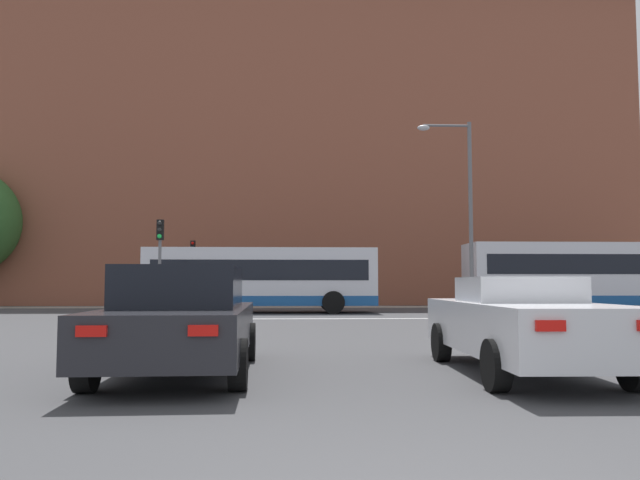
% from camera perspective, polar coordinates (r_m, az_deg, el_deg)
% --- Properties ---
extents(stop_line_strip, '(9.76, 0.30, 0.01)m').
position_cam_1_polar(stop_line_strip, '(23.58, -0.39, -7.21)').
color(stop_line_strip, silver).
rests_on(stop_line_strip, ground_plane).
extents(far_pavement, '(70.84, 2.50, 0.01)m').
position_cam_1_polar(far_pavement, '(35.57, -1.10, -6.14)').
color(far_pavement, gray).
rests_on(far_pavement, ground_plane).
extents(brick_civic_building, '(46.76, 16.38, 27.86)m').
position_cam_1_polar(brick_civic_building, '(46.76, -3.61, 7.96)').
color(brick_civic_building, brown).
rests_on(brick_civic_building, ground_plane).
extents(car_saloon_left, '(2.13, 4.98, 1.55)m').
position_cam_1_polar(car_saloon_left, '(9.33, -12.51, -7.12)').
color(car_saloon_left, '#232328').
rests_on(car_saloon_left, ground_plane).
extents(car_roadster_right, '(1.98, 4.92, 1.40)m').
position_cam_1_polar(car_roadster_right, '(9.61, 17.93, -7.31)').
color(car_roadster_right, silver).
rests_on(car_roadster_right, ground_plane).
extents(bus_crossing_lead, '(10.37, 2.74, 2.92)m').
position_cam_1_polar(bus_crossing_lead, '(28.59, -5.37, -3.52)').
color(bus_crossing_lead, silver).
rests_on(bus_crossing_lead, ground_plane).
extents(bus_crossing_trailing, '(11.47, 2.72, 3.20)m').
position_cam_1_polar(bus_crossing_trailing, '(31.78, 23.45, -2.97)').
color(bus_crossing_trailing, silver).
rests_on(bus_crossing_trailing, ground_plane).
extents(traffic_light_far_left, '(0.26, 0.31, 3.72)m').
position_cam_1_polar(traffic_light_far_left, '(35.33, -11.57, -1.99)').
color(traffic_light_far_left, slate).
rests_on(traffic_light_far_left, ground_plane).
extents(traffic_light_near_left, '(0.26, 0.31, 3.81)m').
position_cam_1_polar(traffic_light_near_left, '(25.04, -14.44, -0.99)').
color(traffic_light_near_left, slate).
rests_on(traffic_light_near_left, ground_plane).
extents(street_lamp_junction, '(2.20, 0.36, 7.83)m').
position_cam_1_polar(street_lamp_junction, '(25.62, 12.84, 3.77)').
color(street_lamp_junction, slate).
rests_on(street_lamp_junction, ground_plane).
extents(pedestrian_waiting, '(0.45, 0.36, 1.72)m').
position_cam_1_polar(pedestrian_waiting, '(35.67, 0.99, -4.52)').
color(pedestrian_waiting, black).
rests_on(pedestrian_waiting, ground_plane).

